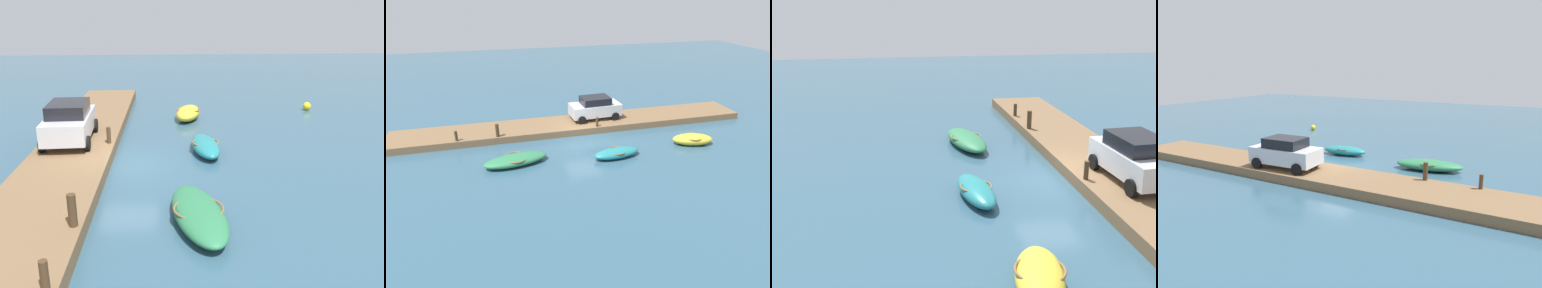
# 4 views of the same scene
# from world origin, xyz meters

# --- Properties ---
(ground_plane) EXTENTS (84.00, 84.00, 0.00)m
(ground_plane) POSITION_xyz_m (0.00, 0.00, 0.00)
(ground_plane) COLOR #33566B
(dock_platform) EXTENTS (27.62, 3.33, 0.52)m
(dock_platform) POSITION_xyz_m (0.00, -2.32, 0.26)
(dock_platform) COLOR brown
(dock_platform) RESTS_ON ground_plane
(rowboat_teal) EXTENTS (3.29, 1.49, 0.64)m
(rowboat_teal) POSITION_xyz_m (-1.31, 3.38, 0.33)
(rowboat_teal) COLOR teal
(rowboat_teal) RESTS_ON ground_plane
(dinghy_yellow) EXTENTS (3.04, 1.90, 0.76)m
(dinghy_yellow) POSITION_xyz_m (-7.23, 2.87, 0.39)
(dinghy_yellow) COLOR gold
(dinghy_yellow) RESTS_ON ground_plane
(rowboat_green) EXTENTS (4.23, 2.17, 0.64)m
(rowboat_green) POSITION_xyz_m (5.16, 2.63, 0.33)
(rowboat_green) COLOR #2D7A4C
(rowboat_green) RESTS_ON ground_plane
(mooring_post_west) EXTENTS (0.19, 0.19, 0.73)m
(mooring_post_west) POSITION_xyz_m (-1.35, -0.90, 0.88)
(mooring_post_west) COLOR #47331E
(mooring_post_west) RESTS_ON dock_platform
(mooring_post_mid_west) EXTENTS (0.24, 0.24, 0.95)m
(mooring_post_mid_west) POSITION_xyz_m (6.06, -0.90, 0.99)
(mooring_post_mid_west) COLOR #47331E
(mooring_post_mid_west) RESTS_ON dock_platform
(mooring_post_mid_east) EXTENTS (0.19, 0.19, 0.72)m
(mooring_post_mid_east) POSITION_xyz_m (8.84, -0.90, 0.88)
(mooring_post_mid_east) COLOR #47331E
(mooring_post_mid_east) RESTS_ON dock_platform
(parked_car) EXTENTS (4.07, 2.22, 1.78)m
(parked_car) POSITION_xyz_m (-1.73, -2.65, 1.43)
(parked_car) COLOR silver
(parked_car) RESTS_ON dock_platform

